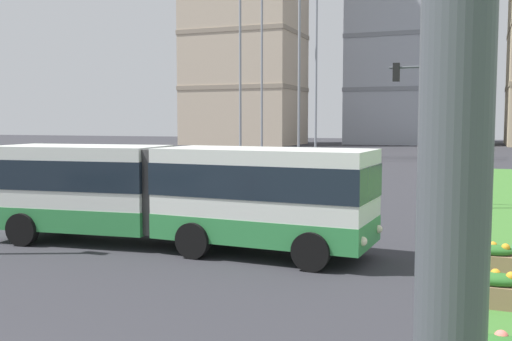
{
  "coord_description": "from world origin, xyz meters",
  "views": [
    {
      "loc": [
        7.35,
        -4.34,
        3.73
      ],
      "look_at": [
        0.69,
        12.87,
        2.2
      ],
      "focal_mm": 40.86,
      "sensor_mm": 36.0,
      "label": 1
    }
  ],
  "objects": [
    {
      "name": "car_grey_wagon",
      "position": [
        -6.04,
        22.15,
        0.75
      ],
      "size": [
        4.47,
        2.17,
        1.58
      ],
      "color": "slate",
      "rests_on": "ground"
    },
    {
      "name": "traffic_light_far_right",
      "position": [
        6.07,
        22.0,
        4.33
      ],
      "size": [
        3.9,
        0.28,
        6.33
      ],
      "color": "#474C51",
      "rests_on": "ground"
    },
    {
      "name": "flower_planter_2",
      "position": [
        7.7,
        7.93,
        0.43
      ],
      "size": [
        1.1,
        0.56,
        0.74
      ],
      "color": "#937051",
      "rests_on": "grass_median"
    },
    {
      "name": "flower_planter_3",
      "position": [
        7.7,
        10.78,
        0.43
      ],
      "size": [
        1.1,
        0.56,
        0.74
      ],
      "color": "#937051",
      "rests_on": "grass_median"
    },
    {
      "name": "articulated_bus",
      "position": [
        -1.12,
        10.81,
        1.65
      ],
      "size": [
        12.0,
        3.25,
        3.0
      ],
      "color": "silver",
      "rests_on": "ground"
    },
    {
      "name": "traffic_light_near_right",
      "position": [
        7.3,
        -1.58,
        3.86
      ],
      "size": [
        0.28,
        4.15,
        5.53
      ],
      "color": "#474C51",
      "rests_on": "ground"
    }
  ]
}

